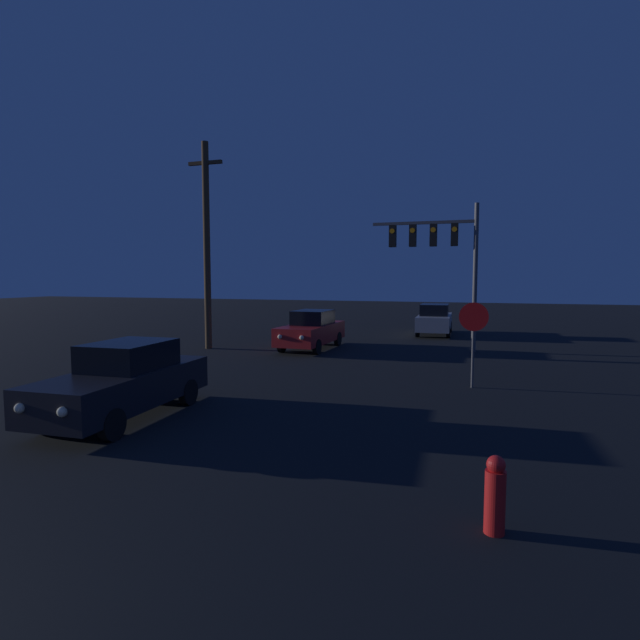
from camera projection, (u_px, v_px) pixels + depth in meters
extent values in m
cube|color=black|center=(124.00, 387.00, 10.54)|extent=(1.80, 4.37, 0.73)
cube|color=black|center=(129.00, 355.00, 10.69)|extent=(1.45, 1.87, 0.57)
cylinder|color=black|center=(112.00, 425.00, 9.09)|extent=(0.20, 0.61, 0.61)
cylinder|color=black|center=(46.00, 418.00, 9.48)|extent=(0.20, 0.61, 0.61)
cylinder|color=black|center=(188.00, 392.00, 11.65)|extent=(0.20, 0.61, 0.61)
cylinder|color=black|center=(133.00, 388.00, 12.05)|extent=(0.20, 0.61, 0.61)
sphere|color=#F9EFC6|center=(62.00, 412.00, 8.33)|extent=(0.18, 0.18, 0.18)
sphere|color=#F9EFC6|center=(20.00, 408.00, 8.56)|extent=(0.18, 0.18, 0.18)
cube|color=#B21E1E|center=(311.00, 333.00, 20.74)|extent=(1.74, 4.35, 0.73)
cube|color=black|center=(313.00, 317.00, 20.89)|extent=(1.43, 1.86, 0.57)
cylinder|color=black|center=(317.00, 347.00, 19.27)|extent=(0.20, 0.61, 0.61)
cylinder|color=black|center=(282.00, 345.00, 19.77)|extent=(0.20, 0.61, 0.61)
cylinder|color=black|center=(338.00, 339.00, 21.78)|extent=(0.20, 0.61, 0.61)
cylinder|color=black|center=(306.00, 337.00, 22.27)|extent=(0.20, 0.61, 0.61)
sphere|color=#F9EFC6|center=(302.00, 338.00, 18.55)|extent=(0.18, 0.18, 0.18)
sphere|color=#F9EFC6|center=(280.00, 337.00, 18.84)|extent=(0.18, 0.18, 0.18)
cube|color=#99999E|center=(435.00, 322.00, 25.93)|extent=(1.74, 4.35, 0.73)
cube|color=black|center=(435.00, 310.00, 25.67)|extent=(1.43, 1.85, 0.57)
cylinder|color=black|center=(422.00, 326.00, 27.45)|extent=(0.20, 0.61, 0.61)
cylinder|color=black|center=(450.00, 327.00, 27.03)|extent=(0.20, 0.61, 0.61)
cylinder|color=black|center=(418.00, 331.00, 24.90)|extent=(0.20, 0.61, 0.61)
cylinder|color=black|center=(448.00, 332.00, 24.48)|extent=(0.20, 0.61, 0.61)
sphere|color=#F9EFC6|center=(429.00, 317.00, 28.13)|extent=(0.18, 0.18, 0.18)
sphere|color=#F9EFC6|center=(445.00, 317.00, 27.88)|extent=(0.18, 0.18, 0.18)
cylinder|color=#4C4C51|center=(475.00, 278.00, 19.83)|extent=(0.18, 0.18, 5.90)
cube|color=#4C4C51|center=(423.00, 223.00, 20.27)|extent=(4.14, 0.12, 0.12)
cube|color=black|center=(455.00, 235.00, 19.94)|extent=(0.28, 0.28, 0.90)
cylinder|color=orange|center=(454.00, 229.00, 19.78)|extent=(0.20, 0.02, 0.20)
cube|color=black|center=(433.00, 235.00, 20.19)|extent=(0.28, 0.28, 0.90)
cylinder|color=orange|center=(433.00, 230.00, 20.03)|extent=(0.20, 0.02, 0.20)
cube|color=black|center=(413.00, 236.00, 20.45)|extent=(0.28, 0.28, 0.90)
cylinder|color=orange|center=(412.00, 230.00, 20.29)|extent=(0.20, 0.02, 0.20)
cube|color=black|center=(393.00, 236.00, 20.70)|extent=(0.28, 0.28, 0.90)
cylinder|color=orange|center=(392.00, 231.00, 20.54)|extent=(0.20, 0.02, 0.20)
cylinder|color=#4C4C51|center=(473.00, 345.00, 13.41)|extent=(0.07, 0.07, 2.31)
cylinder|color=red|center=(474.00, 317.00, 13.32)|extent=(0.77, 0.03, 0.77)
cylinder|color=#4C3823|center=(207.00, 247.00, 20.57)|extent=(0.28, 0.28, 8.48)
cube|color=#4C3823|center=(205.00, 163.00, 20.28)|extent=(1.51, 0.14, 0.14)
cylinder|color=red|center=(495.00, 502.00, 5.80)|extent=(0.24, 0.24, 0.75)
sphere|color=red|center=(496.00, 465.00, 5.76)|extent=(0.22, 0.22, 0.22)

